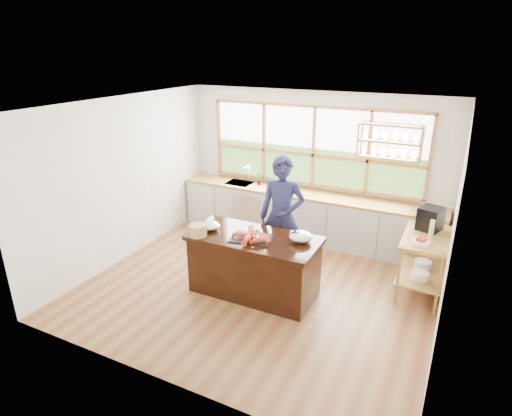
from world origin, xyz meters
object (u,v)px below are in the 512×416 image
Objects in this scene: island at (254,265)px; cook at (282,217)px; wicker_basket at (198,230)px; espresso_machine at (430,219)px.

cook is at bearing 81.24° from island.
wicker_basket is (-0.73, -0.32, 0.53)m from island.
cook is 5.60× the size of espresso_machine.
cook is (0.11, 0.73, 0.51)m from island.
island is at bearing 23.58° from wicker_basket.
cook is 7.56× the size of wicker_basket.
cook reaches higher than espresso_machine.
cook is at bearing 51.08° from wicker_basket.
wicker_basket is at bearing -130.83° from espresso_machine.
island is 5.39× the size of espresso_machine.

